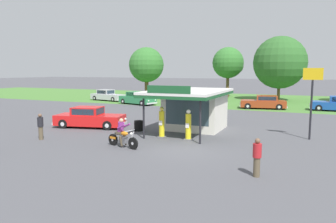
{
  "coord_description": "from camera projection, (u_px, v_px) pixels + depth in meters",
  "views": [
    {
      "loc": [
        5.9,
        -15.53,
        4.13
      ],
      "look_at": [
        -2.64,
        3.92,
        1.4
      ],
      "focal_mm": 34.03,
      "sensor_mm": 36.0,
      "label": 1
    }
  ],
  "objects": [
    {
      "name": "gas_pump_nearside",
      "position": [
        162.0,
        124.0,
        19.57
      ],
      "size": [
        0.44,
        0.44,
        1.94
      ],
      "color": "slate",
      "rests_on": "ground"
    },
    {
      "name": "spare_tire_stack",
      "position": [
        139.0,
        126.0,
        21.94
      ],
      "size": [
        0.6,
        0.6,
        0.72
      ],
      "color": "black",
      "rests_on": "ground"
    },
    {
      "name": "bystander_leaning_by_kiosk",
      "position": [
        168.0,
        100.0,
        34.68
      ],
      "size": [
        0.34,
        0.34,
        1.75
      ],
      "color": "brown",
      "rests_on": "ground"
    },
    {
      "name": "tree_oak_left",
      "position": [
        229.0,
        63.0,
        49.06
      ],
      "size": [
        4.78,
        4.78,
        7.73
      ],
      "color": "brown",
      "rests_on": "ground"
    },
    {
      "name": "gas_pump_offside",
      "position": [
        188.0,
        126.0,
        18.88
      ],
      "size": [
        0.44,
        0.44,
        1.86
      ],
      "color": "slate",
      "rests_on": "ground"
    },
    {
      "name": "featured_classic_sedan",
      "position": [
        90.0,
        118.0,
        23.34
      ],
      "size": [
        5.4,
        2.92,
        1.5
      ],
      "color": "red",
      "rests_on": "ground"
    },
    {
      "name": "tree_oak_far_right",
      "position": [
        280.0,
        64.0,
        43.35
      ],
      "size": [
        7.11,
        7.11,
        8.78
      ],
      "color": "brown",
      "rests_on": "ground"
    },
    {
      "name": "ground_plane",
      "position": [
        184.0,
        149.0,
        16.98
      ],
      "size": [
        300.0,
        300.0,
        0.0
      ],
      "primitive_type": "plane",
      "color": "#4C4C51"
    },
    {
      "name": "bystander_strolling_foreground",
      "position": [
        41.0,
        126.0,
        19.08
      ],
      "size": [
        0.34,
        0.34,
        1.58
      ],
      "color": "brown",
      "rests_on": "ground"
    },
    {
      "name": "grass_verge_strip",
      "position": [
        261.0,
        101.0,
        44.23
      ],
      "size": [
        120.0,
        24.0,
        0.01
      ],
      "primitive_type": "cube",
      "color": "#477A33",
      "rests_on": "ground"
    },
    {
      "name": "parked_car_back_row_far_right",
      "position": [
        264.0,
        103.0,
        34.71
      ],
      "size": [
        5.14,
        2.68,
        1.45
      ],
      "color": "#993819",
      "rests_on": "ground"
    },
    {
      "name": "parked_car_back_row_centre_left",
      "position": [
        108.0,
        96.0,
        44.1
      ],
      "size": [
        5.74,
        2.88,
        1.51
      ],
      "color": "#B7B7BC",
      "rests_on": "ground"
    },
    {
      "name": "parked_car_back_row_right",
      "position": [
        198.0,
        101.0,
        36.59
      ],
      "size": [
        5.6,
        2.88,
        1.56
      ],
      "color": "#B7B7BC",
      "rests_on": "ground"
    },
    {
      "name": "motorcycle_with_rider",
      "position": [
        122.0,
        135.0,
        17.23
      ],
      "size": [
        2.14,
        0.82,
        1.58
      ],
      "color": "black",
      "rests_on": "ground"
    },
    {
      "name": "service_station_kiosk",
      "position": [
        194.0,
        106.0,
        22.31
      ],
      "size": [
        4.5,
        6.86,
        3.29
      ],
      "color": "silver",
      "rests_on": "ground"
    },
    {
      "name": "tree_oak_distant_spare",
      "position": [
        146.0,
        65.0,
        50.0
      ],
      "size": [
        5.48,
        5.48,
        7.78
      ],
      "color": "brown",
      "rests_on": "ground"
    },
    {
      "name": "parked_car_back_row_centre",
      "position": [
        137.0,
        99.0,
        39.24
      ],
      "size": [
        5.37,
        3.18,
        1.54
      ],
      "color": "#2D844C",
      "rests_on": "ground"
    },
    {
      "name": "bystander_chatting_near_pumps",
      "position": [
        257.0,
        157.0,
        12.39
      ],
      "size": [
        0.34,
        0.34,
        1.54
      ],
      "color": "brown",
      "rests_on": "ground"
    },
    {
      "name": "roadside_pole_sign",
      "position": [
        312.0,
        91.0,
        18.86
      ],
      "size": [
        1.1,
        0.12,
        4.29
      ],
      "color": "black",
      "rests_on": "ground"
    }
  ]
}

